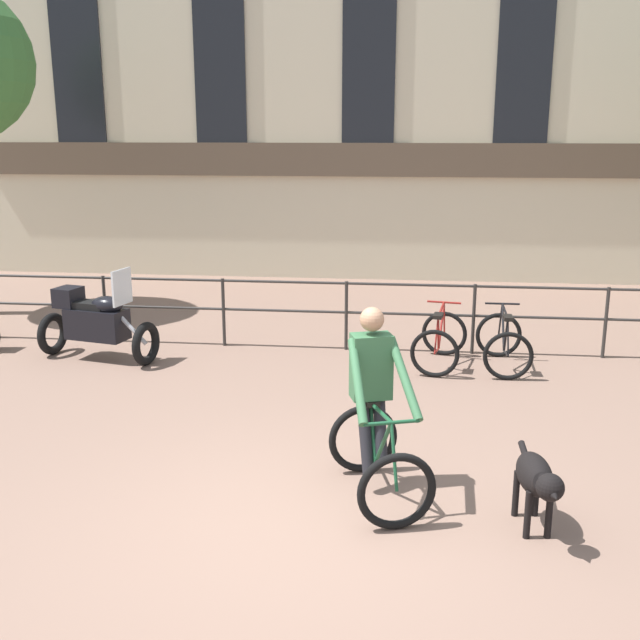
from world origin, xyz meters
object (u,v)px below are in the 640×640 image
dog (537,479)px  parked_motorcycle (96,322)px  parked_bicycle_mid_left (503,343)px  cyclist_with_bike (375,413)px  parked_bicycle_near_lamp (440,341)px

dog → parked_motorcycle: (-5.48, 4.19, 0.09)m
parked_motorcycle → parked_bicycle_mid_left: (5.76, 0.24, -0.20)m
cyclist_with_bike → dog: size_ratio=1.68×
dog → parked_bicycle_near_lamp: 4.47m
parked_motorcycle → parked_bicycle_near_lamp: (4.88, 0.24, -0.20)m
cyclist_with_bike → parked_motorcycle: size_ratio=0.94×
parked_motorcycle → cyclist_with_bike: bearing=-118.1°
dog → parked_bicycle_near_lamp: (-0.60, 4.43, -0.11)m
parked_bicycle_near_lamp → parked_bicycle_mid_left: same height
dog → parked_bicycle_near_lamp: bearing=90.8°
parked_bicycle_near_lamp → parked_motorcycle: bearing=12.5°
cyclist_with_bike → parked_bicycle_mid_left: bearing=49.4°
parked_bicycle_near_lamp → dog: bearing=107.4°
cyclist_with_bike → parked_bicycle_near_lamp: 3.96m
parked_motorcycle → parked_bicycle_mid_left: bearing=-74.5°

